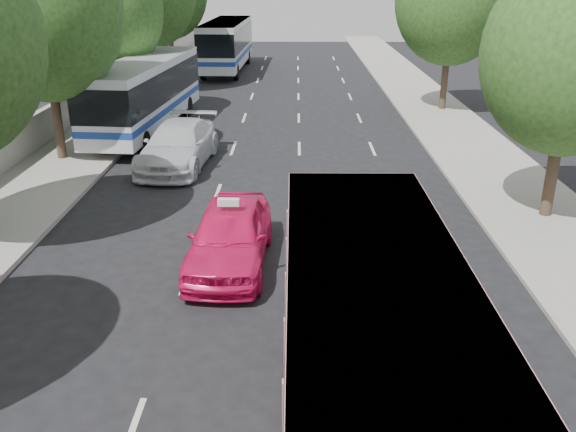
{
  "coord_description": "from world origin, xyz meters",
  "views": [
    {
      "loc": [
        0.84,
        -9.89,
        7.21
      ],
      "look_at": [
        0.66,
        4.06,
        1.6
      ],
      "focal_mm": 38.0,
      "sensor_mm": 36.0,
      "label": 1
    }
  ],
  "objects_px": {
    "pink_taxi": "(230,235)",
    "tour_coach_front": "(145,89)",
    "pink_bus": "(382,377)",
    "white_pickup": "(178,145)",
    "tour_coach_rear": "(227,41)"
  },
  "relations": [
    {
      "from": "pink_taxi",
      "to": "tour_coach_front",
      "type": "bearing_deg",
      "value": 112.88
    },
    {
      "from": "pink_taxi",
      "to": "tour_coach_front",
      "type": "height_order",
      "value": "tour_coach_front"
    },
    {
      "from": "pink_bus",
      "to": "white_pickup",
      "type": "xyz_separation_m",
      "value": [
        -5.84,
        16.38,
        -1.22
      ]
    },
    {
      "from": "pink_bus",
      "to": "pink_taxi",
      "type": "distance_m",
      "value": 8.2
    },
    {
      "from": "tour_coach_rear",
      "to": "pink_taxi",
      "type": "bearing_deg",
      "value": -82.44
    },
    {
      "from": "pink_bus",
      "to": "pink_taxi",
      "type": "bearing_deg",
      "value": 110.65
    },
    {
      "from": "pink_taxi",
      "to": "white_pickup",
      "type": "xyz_separation_m",
      "value": [
        -2.94,
        8.81,
        0.01
      ]
    },
    {
      "from": "pink_bus",
      "to": "pink_taxi",
      "type": "relative_size",
      "value": 2.12
    },
    {
      "from": "pink_taxi",
      "to": "white_pickup",
      "type": "distance_m",
      "value": 9.28
    },
    {
      "from": "tour_coach_front",
      "to": "tour_coach_rear",
      "type": "bearing_deg",
      "value": 89.38
    },
    {
      "from": "white_pickup",
      "to": "tour_coach_rear",
      "type": "bearing_deg",
      "value": 96.15
    },
    {
      "from": "white_pickup",
      "to": "tour_coach_front",
      "type": "distance_m",
      "value": 6.21
    },
    {
      "from": "pink_bus",
      "to": "white_pickup",
      "type": "height_order",
      "value": "pink_bus"
    },
    {
      "from": "pink_bus",
      "to": "tour_coach_front",
      "type": "relative_size",
      "value": 0.9
    },
    {
      "from": "pink_bus",
      "to": "tour_coach_rear",
      "type": "bearing_deg",
      "value": 98.66
    }
  ]
}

